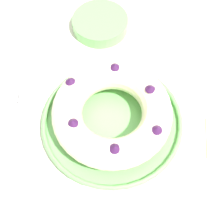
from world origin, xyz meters
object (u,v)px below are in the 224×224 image
Objects in this scene: bundt_cake at (112,112)px; cake_knife at (19,122)px; serving_dish at (112,122)px; fork at (12,112)px; side_bowl at (100,24)px.

bundt_cake reaches higher than cake_knife.
fork is (-0.26, 0.04, -0.01)m from serving_dish.
side_bowl reaches higher than fork.
bundt_cake is 1.65× the size of cake_knife.
bundt_cake reaches higher than side_bowl.
cake_knife is (-0.24, 0.01, -0.01)m from serving_dish.
side_bowl reaches higher than serving_dish.
cake_knife is 1.04× the size of side_bowl.
bundt_cake is (0.00, -0.00, 0.05)m from serving_dish.
bundt_cake reaches higher than fork.
serving_dish is 0.27m from fork.
bundt_cake is at bearing -85.13° from side_bowl.
serving_dish is at bearing 148.88° from bundt_cake.
side_bowl is at bearing 48.77° from fork.
serving_dish is 1.23× the size of bundt_cake.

